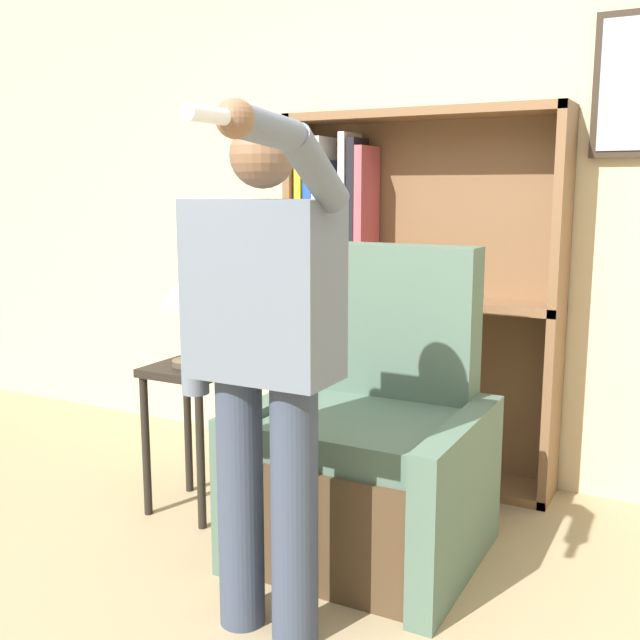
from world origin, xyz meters
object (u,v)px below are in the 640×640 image
at_px(armchair, 371,458).
at_px(person_standing, 262,353).
at_px(table_lamp, 189,292).
at_px(side_table, 193,400).
at_px(bookcase, 383,300).

xyz_separation_m(armchair, person_standing, (-0.06, -0.69, 0.55)).
relative_size(armchair, person_standing, 0.74).
relative_size(person_standing, table_lamp, 3.75).
bearing_deg(table_lamp, side_table, 63.43).
bearing_deg(table_lamp, person_standing, -40.00).
xyz_separation_m(person_standing, table_lamp, (-0.79, 0.66, 0.06)).
xyz_separation_m(person_standing, side_table, (-0.79, 0.66, -0.43)).
bearing_deg(armchair, person_standing, -95.27).
distance_m(bookcase, table_lamp, 1.02).
distance_m(armchair, table_lamp, 1.05).
bearing_deg(person_standing, armchair, 84.73).
height_order(armchair, table_lamp, armchair).
distance_m(armchair, side_table, 0.86).
xyz_separation_m(side_table, table_lamp, (-0.00, -0.00, 0.48)).
height_order(side_table, table_lamp, table_lamp).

